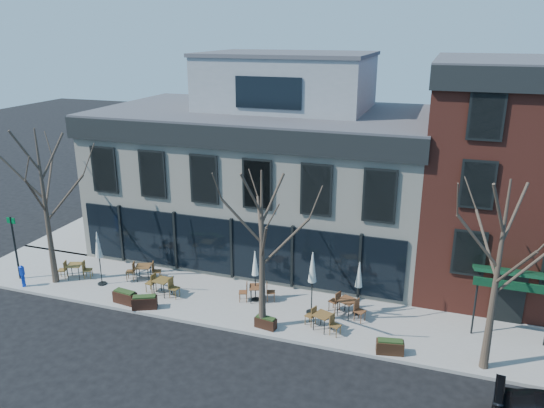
% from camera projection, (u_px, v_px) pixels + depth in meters
% --- Properties ---
extents(ground, '(120.00, 120.00, 0.00)m').
position_uv_depth(ground, '(233.00, 281.00, 27.50)').
color(ground, black).
rests_on(ground, ground).
extents(sidewalk_front, '(33.50, 4.70, 0.15)m').
position_uv_depth(sidewalk_front, '(280.00, 310.00, 24.56)').
color(sidewalk_front, gray).
rests_on(sidewalk_front, ground).
extents(sidewalk_side, '(4.50, 12.00, 0.15)m').
position_uv_depth(sidewalk_side, '(115.00, 219.00, 36.29)').
color(sidewalk_side, gray).
rests_on(sidewalk_side, ground).
extents(corner_building, '(18.39, 10.39, 11.10)m').
position_uv_depth(corner_building, '(266.00, 170.00, 30.55)').
color(corner_building, silver).
rests_on(corner_building, ground).
extents(red_brick_building, '(8.20, 11.78, 11.18)m').
position_uv_depth(red_brick_building, '(512.00, 174.00, 26.26)').
color(red_brick_building, maroon).
rests_on(red_brick_building, ground).
extents(tree_corner, '(3.93, 3.98, 7.92)m').
position_uv_depth(tree_corner, '(45.00, 206.00, 25.86)').
color(tree_corner, '#382B21').
rests_on(tree_corner, sidewalk_front).
extents(tree_mid, '(3.50, 3.55, 7.04)m').
position_uv_depth(tree_mid, '(262.00, 250.00, 21.89)').
color(tree_mid, '#382B21').
rests_on(tree_mid, sidewalk_front).
extents(tree_right, '(3.72, 3.77, 7.48)m').
position_uv_depth(tree_right, '(497.00, 276.00, 19.08)').
color(tree_right, '#382B21').
rests_on(tree_right, sidewalk_front).
extents(sign_pole, '(0.50, 0.10, 3.40)m').
position_uv_depth(sign_pole, '(15.00, 244.00, 26.89)').
color(sign_pole, black).
rests_on(sign_pole, sidewalk_front).
extents(call_box, '(0.23, 0.23, 1.17)m').
position_uv_depth(call_box, '(22.00, 275.00, 26.45)').
color(call_box, '#0D2FB1').
rests_on(call_box, sidewalk_front).
extents(cafe_set_0, '(1.81, 1.00, 0.93)m').
position_uv_depth(cafe_set_0, '(75.00, 269.00, 27.41)').
color(cafe_set_0, brown).
rests_on(cafe_set_0, sidewalk_front).
extents(cafe_set_1, '(1.87, 1.05, 0.96)m').
position_uv_depth(cafe_set_1, '(144.00, 271.00, 27.20)').
color(cafe_set_1, brown).
rests_on(cafe_set_1, sidewalk_front).
extents(cafe_set_2, '(1.89, 0.82, 0.98)m').
position_uv_depth(cafe_set_2, '(162.00, 285.00, 25.68)').
color(cafe_set_2, brown).
rests_on(cafe_set_2, sidewalk_front).
extents(cafe_set_3, '(1.80, 0.99, 0.93)m').
position_uv_depth(cafe_set_3, '(257.00, 292.00, 25.09)').
color(cafe_set_3, brown).
rests_on(cafe_set_3, sidewalk_front).
extents(cafe_set_4, '(1.77, 1.02, 0.91)m').
position_uv_depth(cafe_set_4, '(323.00, 320.00, 22.67)').
color(cafe_set_4, brown).
rests_on(cafe_set_4, sidewalk_front).
extents(cafe_set_5, '(1.88, 1.16, 0.98)m').
position_uv_depth(cafe_set_5, '(347.00, 306.00, 23.78)').
color(cafe_set_5, brown).
rests_on(cafe_set_5, sidewalk_front).
extents(umbrella_0, '(0.45, 0.45, 2.84)m').
position_uv_depth(umbrella_0, '(98.00, 248.00, 26.25)').
color(umbrella_0, black).
rests_on(umbrella_0, sidewalk_front).
extents(umbrella_2, '(0.40, 0.40, 2.53)m').
position_uv_depth(umbrella_2, '(255.00, 266.00, 24.74)').
color(umbrella_2, black).
rests_on(umbrella_2, sidewalk_front).
extents(umbrella_3, '(0.48, 0.48, 3.00)m').
position_uv_depth(umbrella_3, '(312.00, 271.00, 23.51)').
color(umbrella_3, black).
rests_on(umbrella_3, sidewalk_front).
extents(umbrella_4, '(0.41, 0.41, 2.54)m').
position_uv_depth(umbrella_4, '(359.00, 277.00, 23.60)').
color(umbrella_4, black).
rests_on(umbrella_4, sidewalk_front).
extents(planter_0, '(1.18, 0.59, 0.63)m').
position_uv_depth(planter_0, '(125.00, 297.00, 24.95)').
color(planter_0, black).
rests_on(planter_0, sidewalk_front).
extents(planter_1, '(1.22, 0.89, 0.64)m').
position_uv_depth(planter_1, '(145.00, 302.00, 24.47)').
color(planter_1, black).
rests_on(planter_1, sidewalk_front).
extents(planter_2, '(0.99, 0.52, 0.53)m').
position_uv_depth(planter_2, '(266.00, 322.00, 22.88)').
color(planter_2, black).
rests_on(planter_2, sidewalk_front).
extents(planter_3, '(1.14, 0.63, 0.61)m').
position_uv_depth(planter_3, '(390.00, 347.00, 21.07)').
color(planter_3, '#321D10').
rests_on(planter_3, sidewalk_front).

